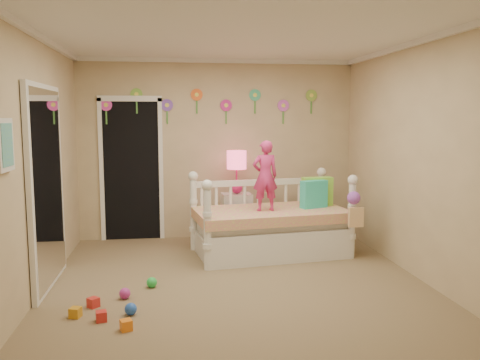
{
  "coord_description": "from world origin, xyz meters",
  "views": [
    {
      "loc": [
        -0.68,
        -5.02,
        1.76
      ],
      "look_at": [
        0.1,
        0.6,
        1.05
      ],
      "focal_mm": 37.22,
      "sensor_mm": 36.0,
      "label": 1
    }
  ],
  "objects": [
    {
      "name": "floor",
      "position": [
        0.0,
        0.0,
        0.0
      ],
      "size": [
        4.0,
        4.5,
        0.01
      ],
      "primitive_type": "cube",
      "color": "#7F684C",
      "rests_on": "ground"
    },
    {
      "name": "ceiling",
      "position": [
        0.0,
        0.0,
        2.6
      ],
      "size": [
        4.0,
        4.5,
        0.01
      ],
      "primitive_type": "cube",
      "color": "white",
      "rests_on": "floor"
    },
    {
      "name": "back_wall",
      "position": [
        0.0,
        2.25,
        1.3
      ],
      "size": [
        4.0,
        0.01,
        2.6
      ],
      "primitive_type": "cube",
      "color": "tan",
      "rests_on": "floor"
    },
    {
      "name": "left_wall",
      "position": [
        -2.0,
        0.0,
        1.3
      ],
      "size": [
        0.01,
        4.5,
        2.6
      ],
      "primitive_type": "cube",
      "color": "tan",
      "rests_on": "floor"
    },
    {
      "name": "right_wall",
      "position": [
        2.0,
        0.0,
        1.3
      ],
      "size": [
        0.01,
        4.5,
        2.6
      ],
      "primitive_type": "cube",
      "color": "tan",
      "rests_on": "floor"
    },
    {
      "name": "crown_molding",
      "position": [
        0.0,
        0.0,
        2.57
      ],
      "size": [
        4.0,
        4.5,
        0.06
      ],
      "primitive_type": null,
      "color": "white",
      "rests_on": "ceiling"
    },
    {
      "name": "daybed",
      "position": [
        0.58,
        1.18,
        0.53
      ],
      "size": [
        2.07,
        1.3,
        1.06
      ],
      "primitive_type": null,
      "rotation": [
        0.0,
        0.0,
        0.13
      ],
      "color": "white",
      "rests_on": "floor"
    },
    {
      "name": "pillow_turquoise",
      "position": [
        1.16,
        1.21,
        0.77
      ],
      "size": [
        0.38,
        0.24,
        0.36
      ],
      "primitive_type": "cube",
      "rotation": [
        0.0,
        0.0,
        0.35
      ],
      "color": "#22AD9A",
      "rests_on": "daybed"
    },
    {
      "name": "pillow_lime",
      "position": [
        1.25,
        1.36,
        0.78
      ],
      "size": [
        0.42,
        0.2,
        0.38
      ],
      "primitive_type": "cube",
      "rotation": [
        0.0,
        0.0,
        0.13
      ],
      "color": "#8FDE43",
      "rests_on": "daybed"
    },
    {
      "name": "child",
      "position": [
        0.49,
        1.09,
        1.04
      ],
      "size": [
        0.34,
        0.24,
        0.89
      ],
      "primitive_type": "imported",
      "rotation": [
        0.0,
        0.0,
        3.22
      ],
      "color": "#D63078",
      "rests_on": "daybed"
    },
    {
      "name": "nightstand",
      "position": [
        0.23,
        1.9,
        0.35
      ],
      "size": [
        0.43,
        0.34,
        0.69
      ],
      "primitive_type": "cube",
      "rotation": [
        0.0,
        0.0,
        0.06
      ],
      "color": "white",
      "rests_on": "floor"
    },
    {
      "name": "table_lamp",
      "position": [
        0.23,
        1.9,
        1.1
      ],
      "size": [
        0.28,
        0.28,
        0.61
      ],
      "color": "#D21C65",
      "rests_on": "nightstand"
    },
    {
      "name": "closet_doorway",
      "position": [
        -1.25,
        2.23,
        1.03
      ],
      "size": [
        0.9,
        0.04,
        2.07
      ],
      "primitive_type": "cube",
      "color": "black",
      "rests_on": "back_wall"
    },
    {
      "name": "flower_decals",
      "position": [
        -0.09,
        2.24,
        1.94
      ],
      "size": [
        3.4,
        0.02,
        0.5
      ],
      "primitive_type": null,
      "color": "#B2668C",
      "rests_on": "back_wall"
    },
    {
      "name": "mirror_closet",
      "position": [
        -1.96,
        0.3,
        1.05
      ],
      "size": [
        0.07,
        1.3,
        2.1
      ],
      "primitive_type": "cube",
      "color": "white",
      "rests_on": "left_wall"
    },
    {
      "name": "wall_picture",
      "position": [
        -1.97,
        -0.9,
        1.55
      ],
      "size": [
        0.05,
        0.34,
        0.42
      ],
      "primitive_type": "cube",
      "color": "white",
      "rests_on": "left_wall"
    },
    {
      "name": "hanging_bag",
      "position": [
        1.51,
        0.67,
        0.65
      ],
      "size": [
        0.2,
        0.16,
        0.36
      ],
      "primitive_type": null,
      "color": "beige",
      "rests_on": "daybed"
    },
    {
      "name": "toy_scatter",
      "position": [
        -1.22,
        -0.35,
        0.06
      ],
      "size": [
        1.14,
        1.48,
        0.11
      ],
      "primitive_type": null,
      "rotation": [
        0.0,
        0.0,
        -0.3
      ],
      "color": "#996666",
      "rests_on": "floor"
    }
  ]
}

